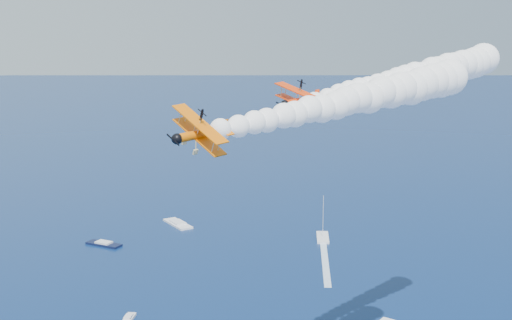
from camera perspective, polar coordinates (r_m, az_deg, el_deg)
biplane_lead at (r=99.73m, az=3.80°, el=4.95°), size 9.90×11.56×7.86m
biplane_trail at (r=82.53m, az=-4.58°, el=2.21°), size 10.18×12.19×9.40m
smoke_trail_lead at (r=121.31m, az=12.78°, el=6.78°), size 56.90×31.30×10.34m
smoke_trail_trail at (r=101.17m, az=8.09°, el=4.96°), size 56.73×27.79×10.34m
spectator_boats at (r=188.75m, az=-15.68°, el=-10.94°), size 195.29×174.15×0.70m
boat_wakes at (r=180.19m, az=-15.94°, el=-12.14°), size 174.47×144.94×0.04m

